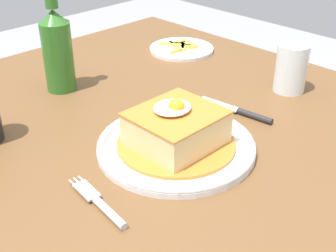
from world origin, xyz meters
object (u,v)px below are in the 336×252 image
at_px(main_plate, 176,146).
at_px(drinking_glass, 291,71).
at_px(fork, 102,205).
at_px(beer_bottle_green, 57,46).
at_px(side_plate_fries, 181,49).
at_px(knife, 244,113).

bearing_deg(main_plate, drinking_glass, -0.70).
distance_m(main_plate, fork, 0.19).
relative_size(beer_bottle_green, side_plate_fries, 1.56).
xyz_separation_m(main_plate, side_plate_fries, (0.36, 0.33, -0.00)).
xyz_separation_m(fork, beer_bottle_green, (0.19, 0.39, 0.09)).
relative_size(fork, drinking_glass, 1.35).
bearing_deg(drinking_glass, side_plate_fries, 87.70).
bearing_deg(side_plate_fries, fork, -146.27).
distance_m(knife, beer_bottle_green, 0.42).
distance_m(fork, drinking_glass, 0.54).
relative_size(knife, drinking_glass, 1.58).
xyz_separation_m(beer_bottle_green, side_plate_fries, (0.36, -0.02, -0.09)).
height_order(knife, beer_bottle_green, beer_bottle_green).
height_order(knife, side_plate_fries, side_plate_fries).
bearing_deg(beer_bottle_green, drinking_glass, -45.75).
distance_m(beer_bottle_green, drinking_glass, 0.50).
xyz_separation_m(main_plate, fork, (-0.19, -0.03, -0.00)).
xyz_separation_m(knife, drinking_glass, (0.16, 0.00, 0.04)).
xyz_separation_m(knife, beer_bottle_green, (-0.19, 0.36, 0.09)).
relative_size(main_plate, knife, 1.65).
bearing_deg(fork, beer_bottle_green, 64.14).
bearing_deg(main_plate, fork, -169.85).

